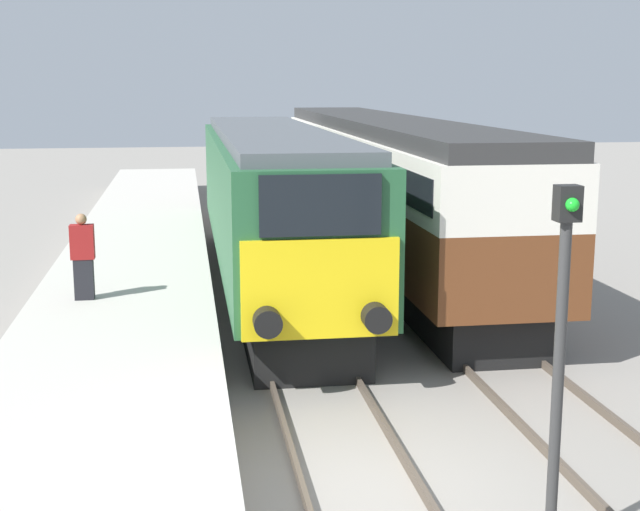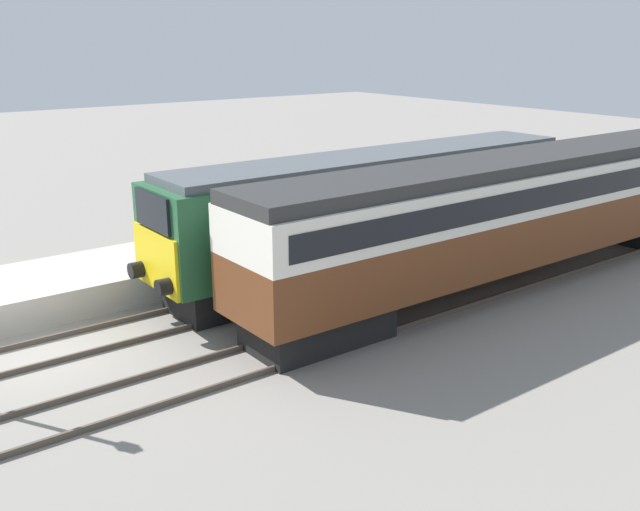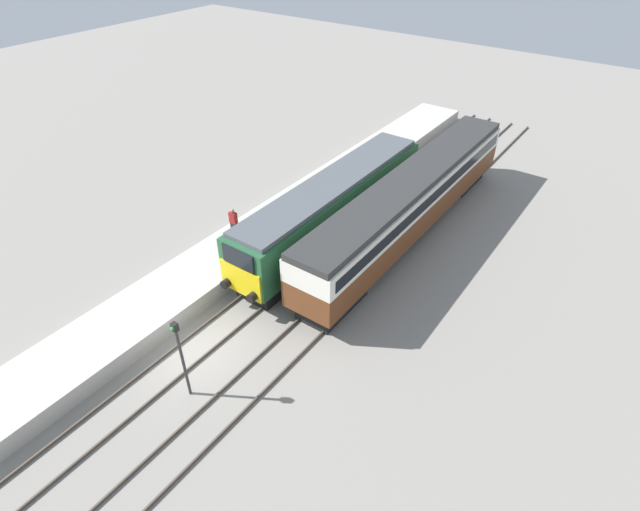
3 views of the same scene
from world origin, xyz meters
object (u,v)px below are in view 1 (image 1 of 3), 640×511
locomotive (272,200)px  passenger_carriage (384,175)px  person_on_platform (83,257)px  signal_post (560,342)px

locomotive → passenger_carriage: 4.53m
locomotive → passenger_carriage: bearing=41.3°
passenger_carriage → person_on_platform: passenger_carriage is taller
passenger_carriage → signal_post: passenger_carriage is taller
locomotive → signal_post: 12.82m
locomotive → passenger_carriage: (3.40, 2.99, 0.25)m
signal_post → passenger_carriage: bearing=83.8°
locomotive → person_on_platform: locomotive is taller
locomotive → signal_post: bearing=-82.4°
person_on_platform → signal_post: size_ratio=0.42×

